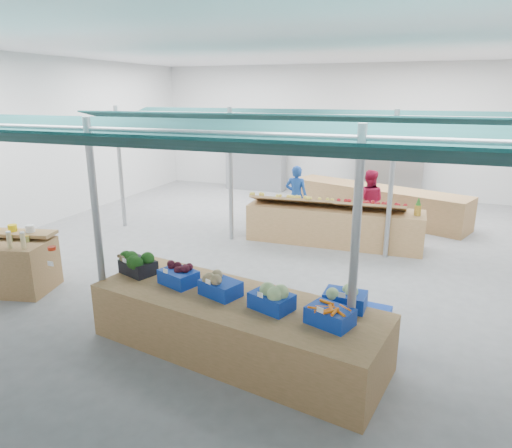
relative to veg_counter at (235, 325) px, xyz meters
The scene contains 23 objects.
floor 4.07m from the veg_counter, 104.45° to the left, with size 13.00×13.00×0.00m, color slate.
hall 5.91m from the veg_counter, 100.68° to the left, with size 13.00×13.00×13.00m.
pole_grid 2.61m from the veg_counter, 96.84° to the left, with size 10.00×4.60×3.00m.
awnings 3.25m from the veg_counter, 96.84° to the left, with size 9.50×7.08×0.30m.
back_shelving_left 10.54m from the veg_counter, 109.49° to the left, with size 2.00×0.50×2.00m, color #B23F33.
back_shelving_right 9.99m from the veg_counter, 84.30° to the left, with size 2.00×0.50×2.00m, color #B23F33.
veg_counter is the anchor object (origin of this frame).
fruit_counter 4.95m from the veg_counter, 86.77° to the left, with size 3.87×0.92×0.83m, color brown.
far_counter 7.50m from the veg_counter, 82.99° to the left, with size 4.84×0.97×0.87m, color brown.
crate_stack 1.83m from the veg_counter, 25.63° to the left, with size 0.46×0.33×0.56m, color #0E329E.
vendor_left 6.12m from the veg_counter, 98.68° to the left, with size 0.56×0.37×1.55m, color #174199.
vendor_right 6.11m from the veg_counter, 81.72° to the left, with size 0.75×0.59×1.55m, color #A9143B.
crate_broccoli 1.76m from the veg_counter, behind, with size 0.59×0.50×0.35m.
crate_beets 1.05m from the veg_counter, behind, with size 0.59×0.50×0.29m.
crate_celeriac 0.57m from the veg_counter, behind, with size 0.59×0.50×0.31m.
crate_cabbage 0.76m from the veg_counter, ahead, with size 0.59×0.50×0.35m.
crate_carrots 1.39m from the veg_counter, ahead, with size 0.59×0.50×0.29m.
sparrow 1.96m from the veg_counter, behind, with size 0.12×0.09×0.11m.
pole_ribbon 2.98m from the veg_counter, behind, with size 0.12×0.12×0.28m.
apple_heap_yellow 4.90m from the veg_counter, 97.56° to the left, with size 1.94×0.81×0.27m.
apple_heap_red 5.02m from the veg_counter, 77.68° to the left, with size 1.54×0.79×0.27m.
pineapple 5.34m from the veg_counter, 67.48° to the left, with size 0.14×0.14×0.39m.
crate_extra 1.48m from the veg_counter, 10.76° to the left, with size 0.51×0.41×0.32m.
Camera 1 is at (3.17, -8.81, 3.30)m, focal length 32.00 mm.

